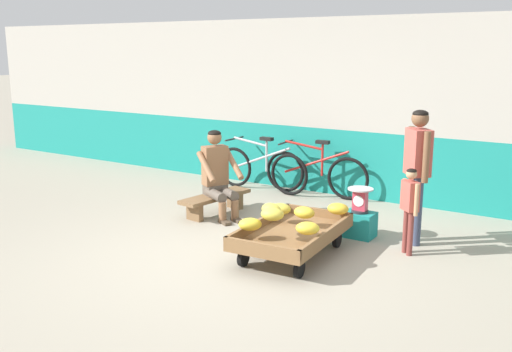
{
  "coord_description": "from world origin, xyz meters",
  "views": [
    {
      "loc": [
        3.42,
        -4.62,
        2.19
      ],
      "look_at": [
        -0.06,
        0.82,
        0.75
      ],
      "focal_mm": 40.38,
      "sensor_mm": 36.0,
      "label": 1
    }
  ],
  "objects": [
    {
      "name": "vendor_seated",
      "position": [
        -0.99,
        1.34,
        0.57
      ],
      "size": [
        0.74,
        0.64,
        1.14
      ],
      "color": "brown",
      "rests_on": "ground"
    },
    {
      "name": "weighing_scale",
      "position": [
        0.94,
        1.52,
        0.45
      ],
      "size": [
        0.3,
        0.3,
        0.29
      ],
      "color": "#28282D",
      "rests_on": "plastic_crate"
    },
    {
      "name": "customer_adult",
      "position": [
        1.55,
        1.65,
        0.95
      ],
      "size": [
        0.36,
        0.39,
        1.53
      ],
      "color": "#38425B",
      "rests_on": "ground"
    },
    {
      "name": "ground_plane",
      "position": [
        0.0,
        0.0,
        0.0
      ],
      "size": [
        80.0,
        80.0,
        0.0
      ],
      "primitive_type": "plane",
      "color": "gray"
    },
    {
      "name": "back_wall",
      "position": [
        0.0,
        3.36,
        1.32
      ],
      "size": [
        16.0,
        0.3,
        2.64
      ],
      "color": "#19847A",
      "rests_on": "ground"
    },
    {
      "name": "customer_child",
      "position": [
        1.61,
        1.26,
        0.59
      ],
      "size": [
        0.24,
        0.22,
        0.95
      ],
      "color": "brown",
      "rests_on": "ground"
    },
    {
      "name": "banana_pile",
      "position": [
        0.57,
        0.51,
        0.46
      ],
      "size": [
        0.88,
        1.28,
        0.26
      ],
      "color": "gold",
      "rests_on": "banana_cart"
    },
    {
      "name": "banana_cart",
      "position": [
        0.6,
        0.52,
        0.24
      ],
      "size": [
        0.93,
        1.49,
        0.36
      ],
      "color": "brown",
      "rests_on": "ground"
    },
    {
      "name": "low_bench",
      "position": [
        -1.06,
        1.38,
        0.2
      ],
      "size": [
        0.45,
        1.13,
        0.27
      ],
      "color": "brown",
      "rests_on": "ground"
    },
    {
      "name": "bicycle_near_left",
      "position": [
        -1.24,
        2.82,
        0.35
      ],
      "size": [
        1.66,
        0.48,
        0.86
      ],
      "color": "black",
      "rests_on": "ground"
    },
    {
      "name": "bicycle_far_left",
      "position": [
        -0.38,
        2.99,
        0.35
      ],
      "size": [
        1.66,
        0.48,
        0.86
      ],
      "color": "black",
      "rests_on": "ground"
    },
    {
      "name": "plastic_crate",
      "position": [
        0.94,
        1.52,
        0.15
      ],
      "size": [
        0.36,
        0.28,
        0.3
      ],
      "color": "#19847F",
      "rests_on": "ground"
    }
  ]
}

